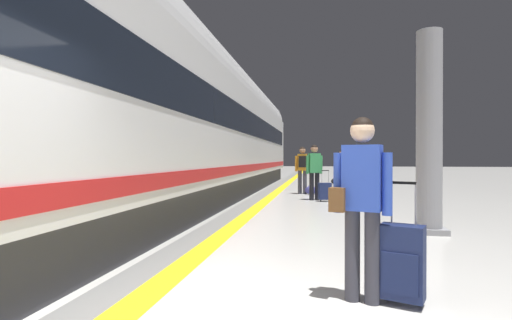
# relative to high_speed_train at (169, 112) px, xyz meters

# --- Properties ---
(safety_line_strip) EXTENTS (0.36, 80.00, 0.01)m
(safety_line_strip) POSITION_rel_high_speed_train_xyz_m (2.10, 2.98, -2.50)
(safety_line_strip) COLOR yellow
(safety_line_strip) RESTS_ON ground
(tactile_edge_band) EXTENTS (0.61, 80.00, 0.01)m
(tactile_edge_band) POSITION_rel_high_speed_train_xyz_m (1.77, 2.98, -2.50)
(tactile_edge_band) COLOR slate
(tactile_edge_band) RESTS_ON ground
(high_speed_train) EXTENTS (2.94, 32.94, 4.97)m
(high_speed_train) POSITION_rel_high_speed_train_xyz_m (0.00, 0.00, 0.00)
(high_speed_train) COLOR #38383D
(high_speed_train) RESTS_ON ground
(traveller_foreground) EXTENTS (0.57, 0.34, 1.72)m
(traveller_foreground) POSITION_rel_high_speed_train_xyz_m (4.14, -5.66, -1.51)
(traveller_foreground) COLOR #383842
(traveller_foreground) RESTS_ON ground
(rolling_suitcase_foreground) EXTENTS (0.43, 0.35, 1.12)m
(rolling_suitcase_foreground) POSITION_rel_high_speed_train_xyz_m (4.51, -5.69, -2.11)
(rolling_suitcase_foreground) COLOR #19234C
(rolling_suitcase_foreground) RESTS_ON ground
(passenger_near) EXTENTS (0.55, 0.34, 1.75)m
(passenger_near) POSITION_rel_high_speed_train_xyz_m (3.13, 5.19, -1.46)
(passenger_near) COLOR #383842
(passenger_near) RESTS_ON ground
(duffel_bag_near) EXTENTS (0.44, 0.26, 0.36)m
(duffel_bag_near) POSITION_rel_high_speed_train_xyz_m (3.45, 5.07, -2.35)
(duffel_bag_near) COLOR navy
(duffel_bag_near) RESTS_ON ground
(passenger_mid) EXTENTS (0.51, 0.32, 1.75)m
(passenger_mid) POSITION_rel_high_speed_train_xyz_m (3.60, 3.11, -1.49)
(passenger_mid) COLOR black
(passenger_mid) RESTS_ON ground
(suitcase_mid) EXTENTS (0.42, 0.32, 0.97)m
(suitcase_mid) POSITION_rel_high_speed_train_xyz_m (3.91, 2.77, -2.19)
(suitcase_mid) COLOR #19234C
(suitcase_mid) RESTS_ON ground
(passenger_far) EXTENTS (0.52, 0.31, 1.74)m
(passenger_far) POSITION_rel_high_speed_train_xyz_m (4.87, 11.07, -1.49)
(passenger_far) COLOR #383842
(passenger_far) RESTS_ON ground
(duffel_bag_far) EXTENTS (0.44, 0.26, 0.36)m
(duffel_bag_far) POSITION_rel_high_speed_train_xyz_m (4.55, 10.84, -2.35)
(duffel_bag_far) COLOR black
(duffel_bag_far) RESTS_ON ground
(platform_pillar) EXTENTS (0.56, 0.56, 3.60)m
(platform_pillar) POSITION_rel_high_speed_train_xyz_m (5.69, -2.04, -0.78)
(platform_pillar) COLOR gray
(platform_pillar) RESTS_ON ground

